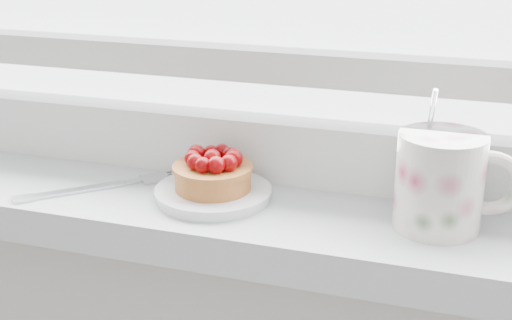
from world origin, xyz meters
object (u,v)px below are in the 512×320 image
at_px(raspberry_tart, 213,171).
at_px(floral_mug, 443,180).
at_px(fork, 108,185).
at_px(saucer, 213,194).

bearing_deg(raspberry_tart, floral_mug, 0.91).
relative_size(floral_mug, fork, 0.82).
relative_size(saucer, floral_mug, 0.92).
height_order(raspberry_tart, fork, raspberry_tart).
bearing_deg(saucer, raspberry_tart, 3.27).
bearing_deg(saucer, fork, -177.50).
xyz_separation_m(saucer, floral_mug, (0.23, 0.00, 0.04)).
bearing_deg(floral_mug, saucer, -179.09).
height_order(saucer, raspberry_tart, raspberry_tart).
xyz_separation_m(raspberry_tart, floral_mug, (0.23, 0.00, 0.02)).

